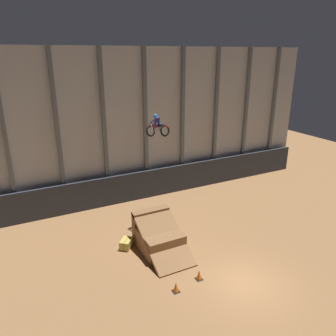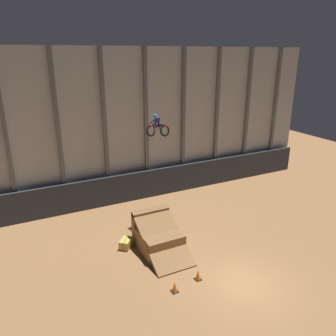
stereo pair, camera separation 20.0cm
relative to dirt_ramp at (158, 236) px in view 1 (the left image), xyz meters
name	(u,v)px [view 1 (the left image)]	position (x,y,z in m)	size (l,w,h in m)	color
ground_plane	(244,283)	(2.61, -5.15, -0.80)	(60.00, 60.00, 0.00)	#996B42
arena_back_wall	(145,126)	(2.61, 7.84, 5.21)	(32.00, 0.40, 12.02)	#ADB2B7
lower_barrier	(149,184)	(2.61, 7.21, 0.39)	(31.36, 0.20, 2.38)	#2D333D
dirt_ramp	(158,236)	(0.00, 0.00, 0.00)	(2.44, 4.11, 2.32)	olive
rider_bike_solo	(157,127)	(1.13, 2.31, 6.31)	(1.14, 1.78, 1.57)	black
traffic_cone_near_ramp	(199,275)	(0.65, -3.79, -0.51)	(0.36, 0.36, 0.58)	black
traffic_cone_arena_edge	(176,287)	(-0.92, -4.08, -0.51)	(0.36, 0.36, 0.58)	black
hay_bale_trackside	(126,244)	(-1.78, 0.87, -0.52)	(1.04, 1.07, 0.57)	#CCB751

